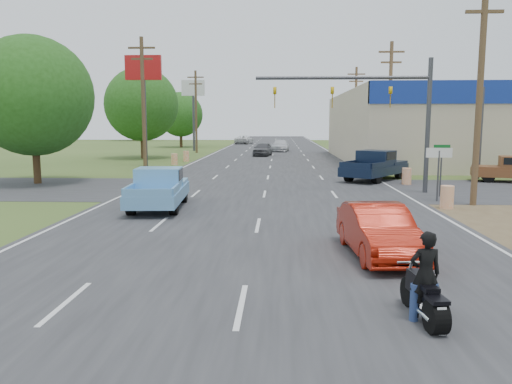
{
  "coord_description": "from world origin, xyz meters",
  "views": [
    {
      "loc": [
        0.75,
        -9.61,
        3.67
      ],
      "look_at": [
        -0.05,
        7.49,
        1.3
      ],
      "focal_mm": 35.0,
      "sensor_mm": 36.0,
      "label": 1
    }
  ],
  "objects_px": {
    "blue_pickup": "(159,188)",
    "distant_car_white": "(244,140)",
    "distant_car_silver": "(280,146)",
    "distant_car_grey": "(263,149)",
    "red_convertible": "(378,231)",
    "brown_pickup": "(512,169)",
    "motorcycle": "(425,300)",
    "navy_pickup": "(376,165)",
    "rider": "(425,279)"
  },
  "relations": [
    {
      "from": "blue_pickup",
      "to": "brown_pickup",
      "type": "relative_size",
      "value": 1.04
    },
    {
      "from": "rider",
      "to": "distant_car_silver",
      "type": "relative_size",
      "value": 0.31
    },
    {
      "from": "blue_pickup",
      "to": "distant_car_silver",
      "type": "xyz_separation_m",
      "value": [
        5.34,
        44.02,
        -0.13
      ]
    },
    {
      "from": "rider",
      "to": "distant_car_grey",
      "type": "bearing_deg",
      "value": -91.36
    },
    {
      "from": "navy_pickup",
      "to": "distant_car_grey",
      "type": "relative_size",
      "value": 1.35
    },
    {
      "from": "rider",
      "to": "brown_pickup",
      "type": "relative_size",
      "value": 0.31
    },
    {
      "from": "navy_pickup",
      "to": "distant_car_grey",
      "type": "bearing_deg",
      "value": 144.16
    },
    {
      "from": "brown_pickup",
      "to": "distant_car_white",
      "type": "xyz_separation_m",
      "value": [
        -20.69,
        56.51,
        -0.08
      ]
    },
    {
      "from": "navy_pickup",
      "to": "distant_car_silver",
      "type": "bearing_deg",
      "value": 135.79
    },
    {
      "from": "red_convertible",
      "to": "rider",
      "type": "xyz_separation_m",
      "value": [
        -0.05,
        -4.6,
        0.1
      ]
    },
    {
      "from": "red_convertible",
      "to": "distant_car_silver",
      "type": "relative_size",
      "value": 0.83
    },
    {
      "from": "brown_pickup",
      "to": "distant_car_grey",
      "type": "distance_m",
      "value": 29.44
    },
    {
      "from": "red_convertible",
      "to": "distant_car_silver",
      "type": "bearing_deg",
      "value": 88.03
    },
    {
      "from": "motorcycle",
      "to": "navy_pickup",
      "type": "distance_m",
      "value": 23.76
    },
    {
      "from": "motorcycle",
      "to": "distant_car_silver",
      "type": "distance_m",
      "value": 56.3
    },
    {
      "from": "distant_car_white",
      "to": "distant_car_grey",
      "type": "bearing_deg",
      "value": 107.42
    },
    {
      "from": "red_convertible",
      "to": "distant_car_grey",
      "type": "bearing_deg",
      "value": 91.33
    },
    {
      "from": "blue_pickup",
      "to": "brown_pickup",
      "type": "bearing_deg",
      "value": 23.88
    },
    {
      "from": "motorcycle",
      "to": "distant_car_grey",
      "type": "relative_size",
      "value": 0.43
    },
    {
      "from": "red_convertible",
      "to": "motorcycle",
      "type": "relative_size",
      "value": 2.24
    },
    {
      "from": "red_convertible",
      "to": "motorcycle",
      "type": "distance_m",
      "value": 4.65
    },
    {
      "from": "blue_pickup",
      "to": "navy_pickup",
      "type": "xyz_separation_m",
      "value": [
        11.44,
        11.27,
        0.08
      ]
    },
    {
      "from": "rider",
      "to": "navy_pickup",
      "type": "height_order",
      "value": "navy_pickup"
    },
    {
      "from": "rider",
      "to": "distant_car_silver",
      "type": "distance_m",
      "value": 56.26
    },
    {
      "from": "brown_pickup",
      "to": "distant_car_silver",
      "type": "height_order",
      "value": "brown_pickup"
    },
    {
      "from": "rider",
      "to": "distant_car_silver",
      "type": "bearing_deg",
      "value": -94.29
    },
    {
      "from": "distant_car_silver",
      "to": "motorcycle",
      "type": "bearing_deg",
      "value": -83.14
    },
    {
      "from": "rider",
      "to": "red_convertible",
      "type": "bearing_deg",
      "value": -97.45
    },
    {
      "from": "rider",
      "to": "navy_pickup",
      "type": "bearing_deg",
      "value": -105.5
    },
    {
      "from": "blue_pickup",
      "to": "distant_car_grey",
      "type": "height_order",
      "value": "blue_pickup"
    },
    {
      "from": "blue_pickup",
      "to": "brown_pickup",
      "type": "xyz_separation_m",
      "value": [
        19.67,
        10.45,
        -0.07
      ]
    },
    {
      "from": "motorcycle",
      "to": "brown_pickup",
      "type": "relative_size",
      "value": 0.37
    },
    {
      "from": "navy_pickup",
      "to": "distant_car_white",
      "type": "height_order",
      "value": "navy_pickup"
    },
    {
      "from": "red_convertible",
      "to": "distant_car_silver",
      "type": "height_order",
      "value": "distant_car_silver"
    },
    {
      "from": "distant_car_grey",
      "to": "distant_car_silver",
      "type": "height_order",
      "value": "distant_car_grey"
    },
    {
      "from": "motorcycle",
      "to": "blue_pickup",
      "type": "height_order",
      "value": "blue_pickup"
    },
    {
      "from": "blue_pickup",
      "to": "distant_car_grey",
      "type": "xyz_separation_m",
      "value": [
        3.33,
        34.94,
        -0.13
      ]
    },
    {
      "from": "brown_pickup",
      "to": "motorcycle",
      "type": "bearing_deg",
      "value": 170.47
    },
    {
      "from": "blue_pickup",
      "to": "brown_pickup",
      "type": "height_order",
      "value": "blue_pickup"
    },
    {
      "from": "navy_pickup",
      "to": "distant_car_white",
      "type": "xyz_separation_m",
      "value": [
        -12.46,
        55.69,
        -0.23
      ]
    },
    {
      "from": "blue_pickup",
      "to": "distant_car_silver",
      "type": "bearing_deg",
      "value": 78.99
    },
    {
      "from": "blue_pickup",
      "to": "distant_car_grey",
      "type": "bearing_deg",
      "value": 80.46
    },
    {
      "from": "motorcycle",
      "to": "rider",
      "type": "bearing_deg",
      "value": 90.0
    },
    {
      "from": "rider",
      "to": "distant_car_white",
      "type": "height_order",
      "value": "rider"
    },
    {
      "from": "red_convertible",
      "to": "brown_pickup",
      "type": "height_order",
      "value": "brown_pickup"
    },
    {
      "from": "blue_pickup",
      "to": "distant_car_white",
      "type": "height_order",
      "value": "blue_pickup"
    },
    {
      "from": "motorcycle",
      "to": "brown_pickup",
      "type": "height_order",
      "value": "brown_pickup"
    },
    {
      "from": "navy_pickup",
      "to": "distant_car_grey",
      "type": "distance_m",
      "value": 25.02
    },
    {
      "from": "motorcycle",
      "to": "distant_car_white",
      "type": "xyz_separation_m",
      "value": [
        -8.91,
        79.18,
        0.31
      ]
    },
    {
      "from": "distant_car_silver",
      "to": "distant_car_white",
      "type": "bearing_deg",
      "value": 109.75
    }
  ]
}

